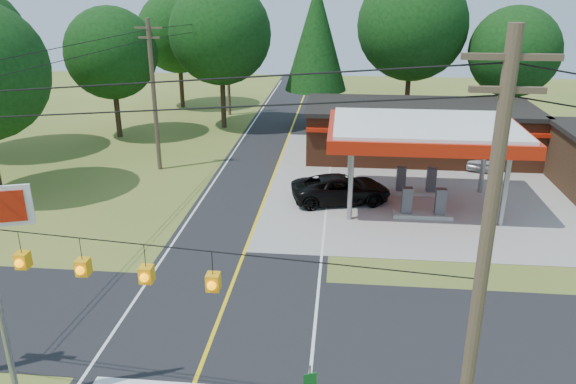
# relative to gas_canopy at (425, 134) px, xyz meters

# --- Properties ---
(ground) EXTENTS (120.00, 120.00, 0.00)m
(ground) POSITION_rel_gas_canopy_xyz_m (-9.00, -13.00, -4.27)
(ground) COLOR #4D6323
(ground) RESTS_ON ground
(main_highway) EXTENTS (8.00, 120.00, 0.02)m
(main_highway) POSITION_rel_gas_canopy_xyz_m (-9.00, -13.00, -4.26)
(main_highway) COLOR black
(main_highway) RESTS_ON ground
(cross_road) EXTENTS (70.00, 7.00, 0.02)m
(cross_road) POSITION_rel_gas_canopy_xyz_m (-9.00, -13.00, -4.25)
(cross_road) COLOR black
(cross_road) RESTS_ON ground
(lane_center_yellow) EXTENTS (0.15, 110.00, 0.00)m
(lane_center_yellow) POSITION_rel_gas_canopy_xyz_m (-9.00, -13.00, -4.24)
(lane_center_yellow) COLOR yellow
(lane_center_yellow) RESTS_ON main_highway
(gas_canopy) EXTENTS (10.60, 7.40, 4.88)m
(gas_canopy) POSITION_rel_gas_canopy_xyz_m (0.00, 0.00, 0.00)
(gas_canopy) COLOR gray
(gas_canopy) RESTS_ON ground
(convenience_store) EXTENTS (16.40, 7.55, 3.80)m
(convenience_store) POSITION_rel_gas_canopy_xyz_m (1.00, 9.98, -2.35)
(convenience_store) COLOR brown
(convenience_store) RESTS_ON ground
(utility_pole_near_right) EXTENTS (1.80, 0.30, 11.50)m
(utility_pole_near_right) POSITION_rel_gas_canopy_xyz_m (-1.50, -20.00, 1.69)
(utility_pole_near_right) COLOR #473828
(utility_pole_near_right) RESTS_ON ground
(utility_pole_far_left) EXTENTS (1.80, 0.30, 10.00)m
(utility_pole_far_left) POSITION_rel_gas_canopy_xyz_m (-17.00, 5.00, 0.93)
(utility_pole_far_left) COLOR #473828
(utility_pole_far_left) RESTS_ON ground
(utility_pole_north) EXTENTS (0.30, 0.30, 9.50)m
(utility_pole_north) POSITION_rel_gas_canopy_xyz_m (-15.50, 22.00, 0.48)
(utility_pole_north) COLOR #473828
(utility_pole_north) RESTS_ON ground
(overhead_beacons) EXTENTS (17.04, 2.04, 1.03)m
(overhead_beacons) POSITION_rel_gas_canopy_xyz_m (-10.00, -19.00, 1.95)
(overhead_beacons) COLOR black
(overhead_beacons) RESTS_ON ground
(treeline_backdrop) EXTENTS (70.27, 51.59, 13.30)m
(treeline_backdrop) POSITION_rel_gas_canopy_xyz_m (-8.18, 11.01, 3.22)
(treeline_backdrop) COLOR #332316
(treeline_backdrop) RESTS_ON ground
(suv_car) EXTENTS (6.91, 6.91, 1.59)m
(suv_car) POSITION_rel_gas_canopy_xyz_m (-4.50, 0.07, -3.47)
(suv_car) COLOR black
(suv_car) RESTS_ON ground
(sedan_car) EXTENTS (5.33, 5.33, 1.45)m
(sedan_car) POSITION_rel_gas_canopy_xyz_m (5.20, 8.00, -3.54)
(sedan_car) COLOR silver
(sedan_car) RESTS_ON ground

